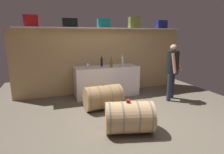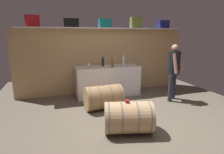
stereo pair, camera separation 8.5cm
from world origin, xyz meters
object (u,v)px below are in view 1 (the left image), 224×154
(toolcase_teal, at_px, (104,23))
(toolcase_olive, at_px, (134,23))
(wine_glass, at_px, (87,65))
(winemaker_pouring, at_px, (172,66))
(toolcase_black, at_px, (70,23))
(wine_bottle_dark, at_px, (102,62))
(wine_barrel_far, at_px, (103,97))
(wine_bottle_clear, at_px, (122,62))
(tasting_cup, at_px, (128,101))
(wine_barrel_near, at_px, (129,117))
(work_cabinet, at_px, (106,81))
(toolcase_red, at_px, (31,21))
(toolcase_navy, at_px, (161,24))
(wine_bottle_amber, at_px, (111,63))

(toolcase_teal, xyz_separation_m, toolcase_olive, (0.97, 0.00, 0.04))
(wine_glass, distance_m, winemaker_pouring, 2.29)
(toolcase_black, relative_size, wine_bottle_dark, 1.37)
(wine_glass, height_order, wine_barrel_far, wine_glass)
(wine_bottle_clear, relative_size, winemaker_pouring, 0.22)
(wine_bottle_dark, distance_m, winemaker_pouring, 1.97)
(toolcase_teal, relative_size, wine_bottle_dark, 1.21)
(wine_barrel_far, xyz_separation_m, tasting_cup, (0.11, -1.21, 0.32))
(wine_glass, distance_m, wine_barrel_near, 2.15)
(tasting_cup, bearing_deg, work_cabinet, 82.76)
(toolcase_teal, distance_m, wine_bottle_dark, 1.11)
(toolcase_teal, bearing_deg, wine_glass, -140.32)
(wine_bottle_dark, height_order, wine_bottle_clear, wine_bottle_clear)
(toolcase_black, distance_m, wine_bottle_dark, 1.37)
(toolcase_olive, height_order, wine_bottle_clear, toolcase_olive)
(wine_bottle_clear, xyz_separation_m, wine_barrel_near, (-0.65, -1.94, -0.73))
(toolcase_teal, relative_size, wine_barrel_far, 0.39)
(toolcase_red, bearing_deg, toolcase_olive, 1.28)
(wine_barrel_near, bearing_deg, toolcase_black, 120.56)
(toolcase_red, xyz_separation_m, wine_glass, (1.34, -0.43, -1.14))
(toolcase_black, distance_m, work_cabinet, 1.92)
(wine_bottle_dark, bearing_deg, wine_bottle_clear, -30.91)
(toolcase_navy, distance_m, wine_glass, 2.78)
(work_cabinet, xyz_separation_m, wine_bottle_clear, (0.40, -0.25, 0.58))
(wine_bottle_clear, distance_m, wine_barrel_near, 2.17)
(toolcase_navy, bearing_deg, tasting_cup, -129.51)
(work_cabinet, bearing_deg, toolcase_black, 165.47)
(toolcase_black, height_order, toolcase_teal, toolcase_teal)
(wine_bottle_dark, bearing_deg, wine_glass, -152.85)
(wine_bottle_dark, distance_m, tasting_cup, 2.29)
(toolcase_red, height_order, wine_bottle_amber, toolcase_red)
(toolcase_red, xyz_separation_m, toolcase_teal, (1.93, 0.00, -0.02))
(tasting_cup, bearing_deg, wine_bottle_amber, 79.67)
(wine_glass, relative_size, winemaker_pouring, 0.10)
(toolcase_olive, distance_m, wine_barrel_near, 3.29)
(toolcase_teal, height_order, toolcase_olive, toolcase_olive)
(toolcase_olive, height_order, toolcase_navy, toolcase_olive)
(toolcase_black, height_order, wine_barrel_near, toolcase_black)
(wine_bottle_amber, height_order, winemaker_pouring, winemaker_pouring)
(toolcase_red, bearing_deg, winemaker_pouring, -17.65)
(wine_glass, bearing_deg, toolcase_black, 130.75)
(toolcase_teal, distance_m, toolcase_navy, 1.92)
(wine_bottle_dark, xyz_separation_m, wine_barrel_near, (-0.13, -2.25, -0.71))
(wine_bottle_clear, height_order, wine_barrel_far, wine_bottle_clear)
(toolcase_navy, relative_size, wine_barrel_near, 0.33)
(tasting_cup, bearing_deg, wine_barrel_near, -0.00)
(wine_barrel_near, relative_size, tasting_cup, 13.86)
(toolcase_olive, height_order, work_cabinet, toolcase_olive)
(work_cabinet, height_order, wine_bottle_clear, wine_bottle_clear)
(work_cabinet, height_order, wine_bottle_amber, wine_bottle_amber)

